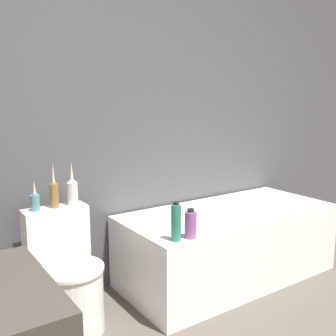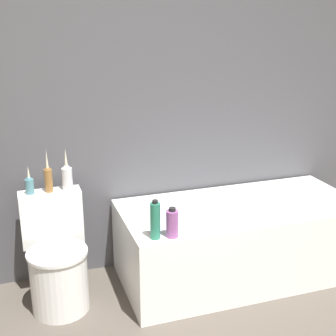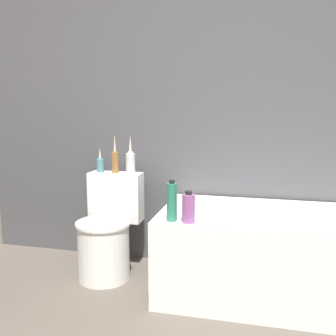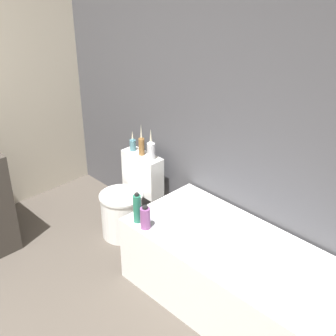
{
  "view_description": "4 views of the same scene",
  "coord_description": "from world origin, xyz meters",
  "px_view_note": "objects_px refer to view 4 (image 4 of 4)",
  "views": [
    {
      "loc": [
        -1.31,
        -0.18,
        1.38
      ],
      "look_at": [
        -0.03,
        1.68,
        0.97
      ],
      "focal_mm": 42.0,
      "sensor_mm": 36.0,
      "label": 1
    },
    {
      "loc": [
        -0.73,
        -0.74,
        1.78
      ],
      "look_at": [
        0.13,
        1.83,
        0.89
      ],
      "focal_mm": 50.0,
      "sensor_mm": 36.0,
      "label": 2
    },
    {
      "loc": [
        0.48,
        -0.51,
        1.21
      ],
      "look_at": [
        -0.09,
        1.82,
        0.81
      ],
      "focal_mm": 42.0,
      "sensor_mm": 36.0,
      "label": 3
    },
    {
      "loc": [
        2.16,
        -0.18,
        2.49
      ],
      "look_at": [
        0.06,
        1.85,
        0.92
      ],
      "focal_mm": 50.0,
      "sensor_mm": 36.0,
      "label": 4
    }
  ],
  "objects_px": {
    "vase_gold": "(133,144)",
    "shampoo_bottle_tall": "(137,208)",
    "vase_silver": "(141,145)",
    "vase_bronze": "(151,149)",
    "shampoo_bottle_short": "(145,218)",
    "toilet": "(128,203)",
    "bathtub": "(236,277)"
  },
  "relations": [
    {
      "from": "toilet",
      "to": "shampoo_bottle_short",
      "type": "distance_m",
      "value": 0.81
    },
    {
      "from": "bathtub",
      "to": "shampoo_bottle_short",
      "type": "relative_size",
      "value": 8.97
    },
    {
      "from": "shampoo_bottle_tall",
      "to": "vase_bronze",
      "type": "bearing_deg",
      "value": 129.22
    },
    {
      "from": "vase_gold",
      "to": "shampoo_bottle_short",
      "type": "distance_m",
      "value": 0.94
    },
    {
      "from": "toilet",
      "to": "vase_gold",
      "type": "xyz_separation_m",
      "value": [
        -0.12,
        0.18,
        0.47
      ]
    },
    {
      "from": "vase_bronze",
      "to": "shampoo_bottle_short",
      "type": "height_order",
      "value": "vase_bronze"
    },
    {
      "from": "bathtub",
      "to": "toilet",
      "type": "relative_size",
      "value": 2.34
    },
    {
      "from": "vase_gold",
      "to": "shampoo_bottle_tall",
      "type": "xyz_separation_m",
      "value": [
        0.66,
        -0.52,
        -0.12
      ]
    },
    {
      "from": "toilet",
      "to": "vase_gold",
      "type": "bearing_deg",
      "value": 123.46
    },
    {
      "from": "toilet",
      "to": "vase_gold",
      "type": "distance_m",
      "value": 0.51
    },
    {
      "from": "vase_gold",
      "to": "shampoo_bottle_tall",
      "type": "height_order",
      "value": "vase_gold"
    },
    {
      "from": "vase_bronze",
      "to": "toilet",
      "type": "bearing_deg",
      "value": -123.28
    },
    {
      "from": "shampoo_bottle_tall",
      "to": "shampoo_bottle_short",
      "type": "relative_size",
      "value": 1.31
    },
    {
      "from": "vase_gold",
      "to": "vase_bronze",
      "type": "bearing_deg",
      "value": 0.29
    },
    {
      "from": "bathtub",
      "to": "vase_bronze",
      "type": "distance_m",
      "value": 1.27
    },
    {
      "from": "vase_silver",
      "to": "vase_bronze",
      "type": "distance_m",
      "value": 0.12
    },
    {
      "from": "toilet",
      "to": "shampoo_bottle_short",
      "type": "relative_size",
      "value": 3.83
    },
    {
      "from": "toilet",
      "to": "vase_silver",
      "type": "relative_size",
      "value": 2.47
    },
    {
      "from": "vase_bronze",
      "to": "shampoo_bottle_tall",
      "type": "bearing_deg",
      "value": -50.78
    },
    {
      "from": "bathtub",
      "to": "vase_gold",
      "type": "relative_size",
      "value": 8.91
    },
    {
      "from": "vase_silver",
      "to": "shampoo_bottle_short",
      "type": "xyz_separation_m",
      "value": [
        0.65,
        -0.53,
        -0.18
      ]
    },
    {
      "from": "vase_bronze",
      "to": "shampoo_bottle_short",
      "type": "distance_m",
      "value": 0.77
    },
    {
      "from": "shampoo_bottle_tall",
      "to": "shampoo_bottle_short",
      "type": "bearing_deg",
      "value": -6.78
    },
    {
      "from": "toilet",
      "to": "vase_bronze",
      "type": "relative_size",
      "value": 2.55
    },
    {
      "from": "vase_gold",
      "to": "vase_bronze",
      "type": "height_order",
      "value": "vase_bronze"
    },
    {
      "from": "bathtub",
      "to": "shampoo_bottle_tall",
      "type": "height_order",
      "value": "shampoo_bottle_tall"
    },
    {
      "from": "vase_gold",
      "to": "toilet",
      "type": "bearing_deg",
      "value": -56.54
    },
    {
      "from": "vase_gold",
      "to": "shampoo_bottle_tall",
      "type": "relative_size",
      "value": 0.77
    },
    {
      "from": "shampoo_bottle_short",
      "to": "vase_silver",
      "type": "bearing_deg",
      "value": 140.36
    },
    {
      "from": "bathtub",
      "to": "vase_silver",
      "type": "bearing_deg",
      "value": 169.65
    },
    {
      "from": "bathtub",
      "to": "vase_bronze",
      "type": "relative_size",
      "value": 5.97
    },
    {
      "from": "vase_silver",
      "to": "shampoo_bottle_tall",
      "type": "height_order",
      "value": "vase_silver"
    }
  ]
}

